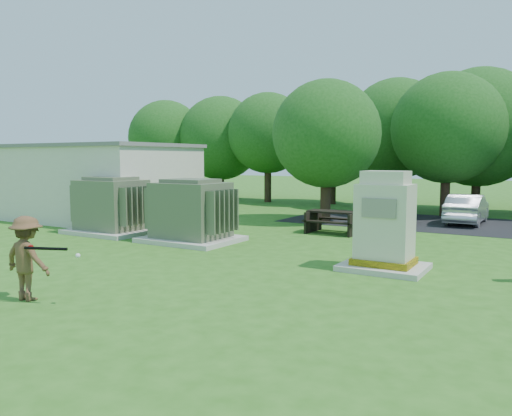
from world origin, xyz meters
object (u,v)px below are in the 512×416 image
Objects in this scene: transformer_right at (191,212)px; generator_cabinet at (385,227)px; transformer_left at (112,207)px; car_silver_a at (467,209)px; car_white at (389,203)px; picnic_table at (334,219)px; batter at (27,258)px.

transformer_right is 1.23× the size of generator_cabinet.
transformer_left is 0.79× the size of car_silver_a.
generator_cabinet reaches higher than transformer_right.
car_white is (-2.78, 10.13, -0.34)m from generator_cabinet.
transformer_right is at bearing -129.20° from picnic_table.
car_silver_a is (3.77, 5.43, 0.11)m from picnic_table.
car_silver_a is at bearing 53.26° from transformer_right.
car_white is 1.13× the size of car_silver_a.
transformer_right is at bearing 53.58° from car_silver_a.
picnic_table is (3.36, 4.13, -0.46)m from transformer_right.
transformer_left is at bearing 175.08° from generator_cabinet.
car_white is at bearing 83.53° from picnic_table.
car_white reaches higher than car_silver_a.
car_silver_a is at bearing 41.42° from transformer_left.
picnic_table is at bearing 123.74° from generator_cabinet.
picnic_table is at bearing -103.61° from batter.
transformer_right is 0.70× the size of car_white.
picnic_table is 5.15m from car_white.
batter is (-5.16, -6.15, -0.25)m from generator_cabinet.
batter is (-1.81, -11.17, 0.31)m from picnic_table.
transformer_left is 14.45m from car_silver_a.
picnic_table is at bearing 30.28° from transformer_left.
batter is 17.52m from car_silver_a.
transformer_left reaches higher than car_silver_a.
transformer_left reaches higher than picnic_table.
generator_cabinet is at bearing 88.05° from car_silver_a.
transformer_left is at bearing -149.72° from picnic_table.
generator_cabinet is 6.07m from picnic_table.
car_silver_a is (7.13, 9.56, -0.35)m from transformer_right.
generator_cabinet is (6.72, -0.90, 0.10)m from transformer_right.
car_white is at bearing 50.39° from transformer_left.
transformer_right is 7.22m from batter.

